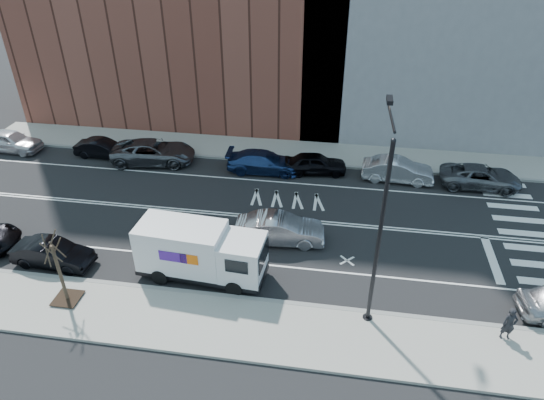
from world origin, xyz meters
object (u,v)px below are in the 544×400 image
(far_parked_b, at_px, (103,148))
(pedestrian, at_px, (509,324))
(driving_sedan, at_px, (280,229))
(far_parked_a, at_px, (10,141))
(fedex_van, at_px, (200,252))

(far_parked_b, distance_m, pedestrian, 28.32)
(driving_sedan, bearing_deg, pedestrian, -122.60)
(far_parked_a, xyz_separation_m, far_parked_b, (7.24, 0.10, -0.13))
(far_parked_b, distance_m, driving_sedan, 16.38)
(far_parked_a, height_order, far_parked_b, far_parked_a)
(driving_sedan, xyz_separation_m, pedestrian, (10.60, -5.51, 0.17))
(far_parked_a, height_order, pedestrian, pedestrian)
(fedex_van, xyz_separation_m, far_parked_b, (-10.74, 11.61, -0.86))
(far_parked_b, bearing_deg, driving_sedan, -117.94)
(fedex_van, height_order, far_parked_a, fedex_van)
(driving_sedan, bearing_deg, far_parked_b, 54.99)
(far_parked_b, bearing_deg, pedestrian, -116.93)
(driving_sedan, bearing_deg, fedex_van, 129.76)
(far_parked_a, xyz_separation_m, pedestrian, (32.04, -13.57, 0.18))
(far_parked_a, relative_size, far_parked_b, 1.16)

